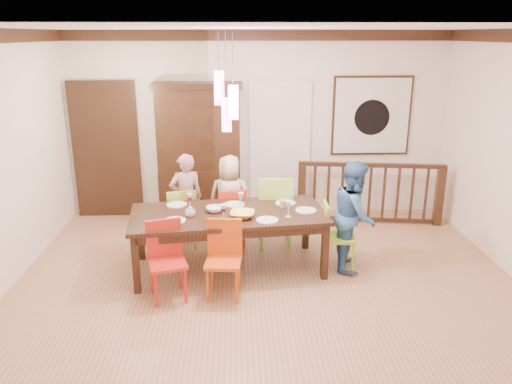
{
  "coord_description": "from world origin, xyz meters",
  "views": [
    {
      "loc": [
        -0.33,
        -5.34,
        2.84
      ],
      "look_at": [
        -0.11,
        0.5,
        0.98
      ],
      "focal_mm": 35.0,
      "sensor_mm": 36.0,
      "label": 1
    }
  ],
  "objects_px": {
    "balustrade": "(370,192)",
    "person_far_mid": "(230,199)",
    "chair_far_left": "(181,213)",
    "person_far_left": "(186,198)",
    "person_end_right": "(354,215)",
    "chair_end_right": "(339,232)",
    "china_hutch": "(199,152)",
    "dining_table": "(228,218)"
  },
  "relations": [
    {
      "from": "balustrade",
      "to": "person_far_mid",
      "type": "bearing_deg",
      "value": -156.05
    },
    {
      "from": "balustrade",
      "to": "chair_far_left",
      "type": "bearing_deg",
      "value": -155.88
    },
    {
      "from": "person_far_mid",
      "to": "person_far_left",
      "type": "bearing_deg",
      "value": 7.22
    },
    {
      "from": "person_far_mid",
      "to": "person_end_right",
      "type": "height_order",
      "value": "person_end_right"
    },
    {
      "from": "chair_end_right",
      "to": "china_hutch",
      "type": "height_order",
      "value": "china_hutch"
    },
    {
      "from": "chair_end_right",
      "to": "person_far_left",
      "type": "distance_m",
      "value": 2.2
    },
    {
      "from": "chair_far_left",
      "to": "person_end_right",
      "type": "bearing_deg",
      "value": 150.99
    },
    {
      "from": "person_far_mid",
      "to": "dining_table",
      "type": "bearing_deg",
      "value": 97.66
    },
    {
      "from": "china_hutch",
      "to": "person_far_mid",
      "type": "distance_m",
      "value": 1.18
    },
    {
      "from": "dining_table",
      "to": "china_hutch",
      "type": "height_order",
      "value": "china_hutch"
    },
    {
      "from": "dining_table",
      "to": "chair_far_left",
      "type": "distance_m",
      "value": 0.98
    },
    {
      "from": "china_hutch",
      "to": "person_end_right",
      "type": "bearing_deg",
      "value": -42.71
    },
    {
      "from": "chair_end_right",
      "to": "person_end_right",
      "type": "bearing_deg",
      "value": -75.27
    },
    {
      "from": "china_hutch",
      "to": "balustrade",
      "type": "distance_m",
      "value": 2.73
    },
    {
      "from": "dining_table",
      "to": "chair_far_left",
      "type": "xyz_separation_m",
      "value": [
        -0.66,
        0.7,
        -0.18
      ]
    },
    {
      "from": "dining_table",
      "to": "balustrade",
      "type": "bearing_deg",
      "value": 28.55
    },
    {
      "from": "chair_far_left",
      "to": "chair_end_right",
      "type": "distance_m",
      "value": 2.16
    },
    {
      "from": "chair_far_left",
      "to": "chair_end_right",
      "type": "height_order",
      "value": "chair_far_left"
    },
    {
      "from": "person_end_right",
      "to": "person_far_mid",
      "type": "bearing_deg",
      "value": 72.08
    },
    {
      "from": "dining_table",
      "to": "chair_end_right",
      "type": "bearing_deg",
      "value": -8.43
    },
    {
      "from": "balustrade",
      "to": "person_end_right",
      "type": "xyz_separation_m",
      "value": [
        -0.6,
        -1.53,
        0.19
      ]
    },
    {
      "from": "person_far_mid",
      "to": "china_hutch",
      "type": "bearing_deg",
      "value": -56.04
    },
    {
      "from": "chair_end_right",
      "to": "person_far_left",
      "type": "xyz_separation_m",
      "value": [
        -1.98,
        0.95,
        0.15
      ]
    },
    {
      "from": "dining_table",
      "to": "chair_far_left",
      "type": "relative_size",
      "value": 2.88
    },
    {
      "from": "dining_table",
      "to": "person_far_mid",
      "type": "relative_size",
      "value": 1.98
    },
    {
      "from": "person_far_mid",
      "to": "person_end_right",
      "type": "xyz_separation_m",
      "value": [
        1.56,
        -0.9,
        0.06
      ]
    },
    {
      "from": "person_end_right",
      "to": "balustrade",
      "type": "bearing_deg",
      "value": -9.44
    },
    {
      "from": "chair_far_left",
      "to": "person_far_mid",
      "type": "bearing_deg",
      "value": -174.57
    },
    {
      "from": "china_hutch",
      "to": "balustrade",
      "type": "xyz_separation_m",
      "value": [
        2.64,
        -0.35,
        -0.58
      ]
    },
    {
      "from": "person_far_left",
      "to": "person_far_mid",
      "type": "xyz_separation_m",
      "value": [
        0.61,
        -0.01,
        -0.01
      ]
    },
    {
      "from": "chair_far_left",
      "to": "person_far_left",
      "type": "distance_m",
      "value": 0.26
    },
    {
      "from": "person_end_right",
      "to": "china_hutch",
      "type": "bearing_deg",
      "value": 59.34
    },
    {
      "from": "chair_end_right",
      "to": "dining_table",
      "type": "bearing_deg",
      "value": 90.62
    },
    {
      "from": "balustrade",
      "to": "person_far_left",
      "type": "xyz_separation_m",
      "value": [
        -2.77,
        -0.63,
        0.14
      ]
    },
    {
      "from": "dining_table",
      "to": "balustrade",
      "type": "xyz_separation_m",
      "value": [
        2.17,
        1.54,
        -0.18
      ]
    },
    {
      "from": "chair_end_right",
      "to": "person_far_mid",
      "type": "relative_size",
      "value": 0.68
    },
    {
      "from": "balustrade",
      "to": "person_far_left",
      "type": "relative_size",
      "value": 1.75
    },
    {
      "from": "dining_table",
      "to": "balustrade",
      "type": "relative_size",
      "value": 1.11
    },
    {
      "from": "chair_end_right",
      "to": "person_far_left",
      "type": "relative_size",
      "value": 0.67
    },
    {
      "from": "person_far_left",
      "to": "china_hutch",
      "type": "bearing_deg",
      "value": -116.19
    },
    {
      "from": "china_hutch",
      "to": "person_end_right",
      "type": "relative_size",
      "value": 1.56
    },
    {
      "from": "dining_table",
      "to": "china_hutch",
      "type": "xyz_separation_m",
      "value": [
        -0.47,
        1.88,
        0.4
      ]
    }
  ]
}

